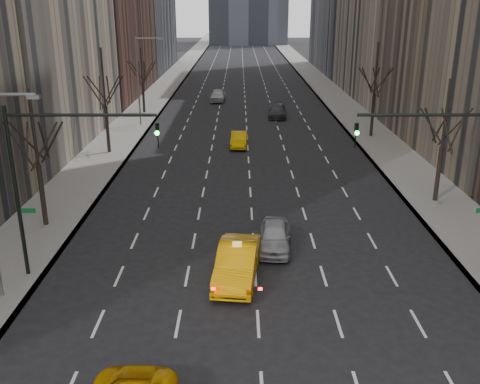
{
  "coord_description": "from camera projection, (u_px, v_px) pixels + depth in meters",
  "views": [
    {
      "loc": [
        -0.76,
        -10.64,
        12.26
      ],
      "look_at": [
        -0.73,
        14.12,
        3.5
      ],
      "focal_mm": 40.0,
      "sensor_mm": 36.0,
      "label": 1
    }
  ],
  "objects": [
    {
      "name": "sidewalk_left",
      "position": [
        163.0,
        89.0,
        80.08
      ],
      "size": [
        4.5,
        320.0,
        0.15
      ],
      "primitive_type": "cube",
      "color": "slate",
      "rests_on": "ground"
    },
    {
      "name": "sidewalk_right",
      "position": [
        326.0,
        89.0,
        80.1
      ],
      "size": [
        4.5,
        320.0,
        0.15
      ],
      "primitive_type": "cube",
      "color": "slate",
      "rests_on": "ground"
    },
    {
      "name": "tree_lw_b",
      "position": [
        38.0,
        165.0,
        29.84
      ],
      "size": [
        3.36,
        3.5,
        7.82
      ],
      "color": "black",
      "rests_on": "ground"
    },
    {
      "name": "tree_lw_c",
      "position": [
        106.0,
        107.0,
        44.82
      ],
      "size": [
        3.36,
        3.5,
        8.74
      ],
      "color": "black",
      "rests_on": "ground"
    },
    {
      "name": "tree_lw_d",
      "position": [
        143.0,
        83.0,
        61.94
      ],
      "size": [
        3.36,
        3.5,
        7.36
      ],
      "color": "black",
      "rests_on": "ground"
    },
    {
      "name": "tree_rw_b",
      "position": [
        442.0,
        147.0,
        33.64
      ],
      "size": [
        3.36,
        3.5,
        7.82
      ],
      "color": "black",
      "rests_on": "ground"
    },
    {
      "name": "tree_rw_c",
      "position": [
        374.0,
        95.0,
        50.5
      ],
      "size": [
        3.36,
        3.5,
        8.74
      ],
      "color": "black",
      "rests_on": "ground"
    },
    {
      "name": "traffic_mast_left",
      "position": [
        51.0,
        166.0,
        23.59
      ],
      "size": [
        6.69,
        0.39,
        8.0
      ],
      "color": "black",
      "rests_on": "ground"
    },
    {
      "name": "traffic_mast_right",
      "position": [
        462.0,
        166.0,
        23.61
      ],
      "size": [
        6.69,
        0.39,
        8.0
      ],
      "color": "black",
      "rests_on": "ground"
    },
    {
      "name": "streetlight_far",
      "position": [
        141.0,
        72.0,
        54.66
      ],
      "size": [
        2.83,
        0.22,
        9.0
      ],
      "color": "slate",
      "rests_on": "ground"
    },
    {
      "name": "taxi_sedan",
      "position": [
        237.0,
        263.0,
        24.91
      ],
      "size": [
        2.33,
        5.28,
        1.69
      ],
      "primitive_type": "imported",
      "rotation": [
        0.0,
        0.0,
        -0.11
      ],
      "color": "#FFA805",
      "rests_on": "ground"
    },
    {
      "name": "silver_sedan_ahead",
      "position": [
        275.0,
        236.0,
        28.08
      ],
      "size": [
        2.01,
        4.27,
        1.41
      ],
      "primitive_type": "imported",
      "rotation": [
        0.0,
        0.0,
        -0.09
      ],
      "color": "gray",
      "rests_on": "ground"
    },
    {
      "name": "far_taxi",
      "position": [
        239.0,
        139.0,
        48.21
      ],
      "size": [
        1.58,
        4.09,
        1.33
      ],
      "primitive_type": "imported",
      "rotation": [
        0.0,
        0.0,
        -0.04
      ],
      "color": "#DBA304",
      "rests_on": "ground"
    },
    {
      "name": "far_suv_grey",
      "position": [
        277.0,
        111.0,
        60.73
      ],
      "size": [
        2.38,
        5.07,
        1.43
      ],
      "primitive_type": "imported",
      "rotation": [
        0.0,
        0.0,
        -0.08
      ],
      "color": "#2F2E34",
      "rests_on": "ground"
    },
    {
      "name": "far_car_white",
      "position": [
        218.0,
        95.0,
        70.54
      ],
      "size": [
        2.07,
        4.74,
        1.59
      ],
      "primitive_type": "imported",
      "rotation": [
        0.0,
        0.0,
        -0.04
      ],
      "color": "#B9B9B9",
      "rests_on": "ground"
    }
  ]
}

